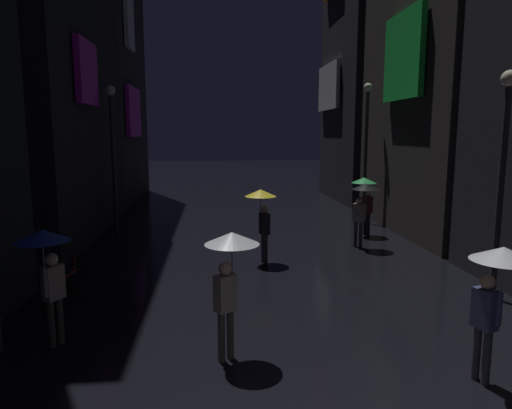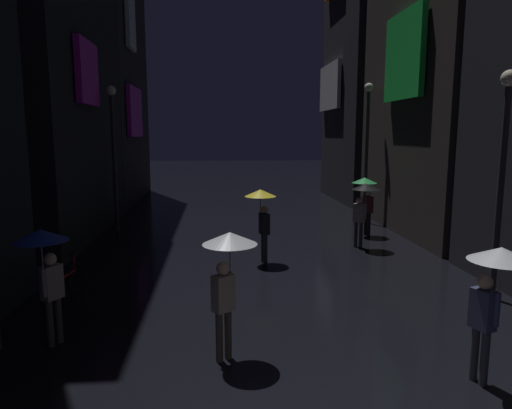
# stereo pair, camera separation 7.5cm
# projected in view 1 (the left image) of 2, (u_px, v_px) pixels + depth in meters

# --- Properties ---
(building_left_far) EXTENTS (4.25, 8.50, 17.76)m
(building_left_far) POSITION_uv_depth(u_px,v_px,m) (94.00, 35.00, 24.14)
(building_left_far) COLOR #232328
(building_left_far) RESTS_ON ground
(pedestrian_midstreet_centre_clear) EXTENTS (0.90, 0.90, 2.12)m
(pedestrian_midstreet_centre_clear) POSITION_uv_depth(u_px,v_px,m) (497.00, 277.00, 6.51)
(pedestrian_midstreet_centre_clear) COLOR #2D2D38
(pedestrian_midstreet_centre_clear) RESTS_ON ground
(pedestrian_near_crossing_blue) EXTENTS (0.90, 0.90, 2.12)m
(pedestrian_near_crossing_blue) POSITION_uv_depth(u_px,v_px,m) (46.00, 255.00, 7.68)
(pedestrian_near_crossing_blue) COLOR #38332D
(pedestrian_near_crossing_blue) RESTS_ON ground
(pedestrian_foreground_left_clear) EXTENTS (0.90, 0.90, 2.12)m
(pedestrian_foreground_left_clear) POSITION_uv_depth(u_px,v_px,m) (230.00, 260.00, 7.37)
(pedestrian_foreground_left_clear) COLOR #38332D
(pedestrian_foreground_left_clear) RESTS_ON ground
(pedestrian_foreground_right_green) EXTENTS (0.90, 0.90, 2.12)m
(pedestrian_foreground_right_green) POSITION_uv_depth(u_px,v_px,m) (365.00, 190.00, 16.59)
(pedestrian_foreground_right_green) COLOR black
(pedestrian_foreground_right_green) RESTS_ON ground
(pedestrian_midstreet_left_black) EXTENTS (0.90, 0.90, 2.12)m
(pedestrian_midstreet_left_black) POSITION_uv_depth(u_px,v_px,m) (363.00, 197.00, 14.71)
(pedestrian_midstreet_left_black) COLOR #2D2D38
(pedestrian_midstreet_left_black) RESTS_ON ground
(pedestrian_far_right_yellow) EXTENTS (0.90, 0.90, 2.12)m
(pedestrian_far_right_yellow) POSITION_uv_depth(u_px,v_px,m) (262.00, 205.00, 13.03)
(pedestrian_far_right_yellow) COLOR #2D2D38
(pedestrian_far_right_yellow) RESTS_ON ground
(bicycle_parked_at_storefront) EXTENTS (0.35, 1.81, 0.96)m
(bicycle_parked_at_storefront) POSITION_uv_depth(u_px,v_px,m) (64.00, 285.00, 10.09)
(bicycle_parked_at_storefront) COLOR black
(bicycle_parked_at_storefront) RESTS_ON ground
(streetlamp_right_near) EXTENTS (0.36, 0.36, 5.03)m
(streetlamp_right_near) POSITION_uv_depth(u_px,v_px,m) (503.00, 158.00, 9.87)
(streetlamp_right_near) COLOR #2D2D33
(streetlamp_right_near) RESTS_ON ground
(streetlamp_left_far) EXTENTS (0.36, 0.36, 5.44)m
(streetlamp_left_far) POSITION_uv_depth(u_px,v_px,m) (113.00, 141.00, 16.96)
(streetlamp_left_far) COLOR #2D2D33
(streetlamp_left_far) RESTS_ON ground
(streetlamp_right_far) EXTENTS (0.36, 0.36, 5.72)m
(streetlamp_right_far) POSITION_uv_depth(u_px,v_px,m) (366.00, 137.00, 18.72)
(streetlamp_right_far) COLOR #2D2D33
(streetlamp_right_far) RESTS_ON ground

